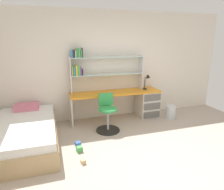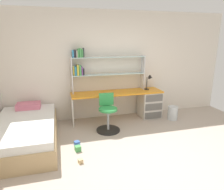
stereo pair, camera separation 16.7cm
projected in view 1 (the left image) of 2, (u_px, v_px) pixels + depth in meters
ground_plane at (152, 165)px, 3.27m from camera, size 6.18×5.60×0.02m
room_shell at (62, 76)px, 3.68m from camera, size 6.18×5.60×2.63m
desk at (138, 102)px, 5.19m from camera, size 2.24×0.54×0.71m
bookshelf_hutch at (96, 66)px, 4.79m from camera, size 1.80×0.22×1.05m
desk_lamp at (148, 80)px, 5.12m from camera, size 0.20×0.17×0.38m
swivel_chair at (108, 116)px, 4.42m from camera, size 0.52×0.52×0.82m
bed_platform at (25, 134)px, 3.80m from camera, size 1.15×2.04×0.59m
waste_bin at (171, 112)px, 5.13m from camera, size 0.25×0.25×0.34m
toy_block_natural_0 at (83, 162)px, 3.27m from camera, size 0.09×0.09×0.07m
toy_block_green_1 at (79, 149)px, 3.62m from camera, size 0.12×0.12×0.10m
toy_block_blue_2 at (78, 144)px, 3.80m from camera, size 0.11×0.11×0.09m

